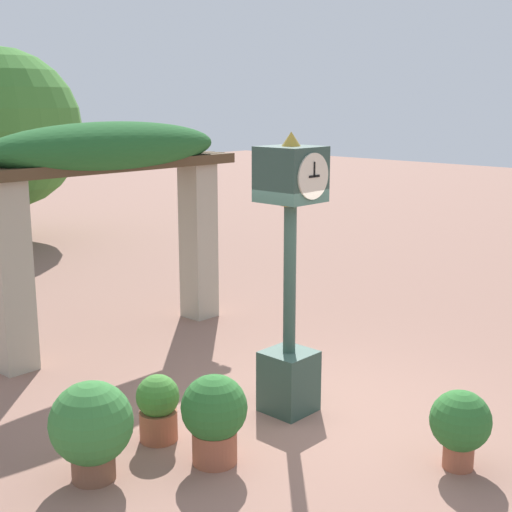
% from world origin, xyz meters
% --- Properties ---
extents(ground_plane, '(60.00, 60.00, 0.00)m').
position_xyz_m(ground_plane, '(0.00, 0.00, 0.00)').
color(ground_plane, '#8E6656').
extents(pedestal_clock, '(0.58, 0.63, 3.10)m').
position_xyz_m(pedestal_clock, '(-0.14, 0.29, 1.58)').
color(pedestal_clock, '#2D473D').
rests_on(pedestal_clock, ground).
extents(pergola, '(4.25, 1.04, 3.13)m').
position_xyz_m(pergola, '(0.00, 3.67, 2.38)').
color(pergola, '#A89E89').
rests_on(pergola, ground).
extents(potted_plant_near_left, '(0.77, 0.77, 0.94)m').
position_xyz_m(potted_plant_near_left, '(-2.49, 0.63, 0.52)').
color(potted_plant_near_left, brown).
rests_on(potted_plant_near_left, ground).
extents(potted_plant_near_right, '(0.58, 0.58, 0.77)m').
position_xyz_m(potted_plant_near_right, '(-0.01, -1.72, 0.44)').
color(potted_plant_near_right, '#9E563D').
rests_on(potted_plant_near_right, ground).
extents(potted_plant_far_left, '(0.64, 0.64, 0.88)m').
position_xyz_m(potted_plant_far_left, '(-1.52, 0.04, 0.49)').
color(potted_plant_far_left, '#9E563D').
rests_on(potted_plant_far_left, ground).
extents(potted_plant_far_right, '(0.44, 0.44, 0.70)m').
position_xyz_m(potted_plant_far_right, '(-1.59, 0.80, 0.36)').
color(potted_plant_far_right, '#9E563D').
rests_on(potted_plant_far_right, ground).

